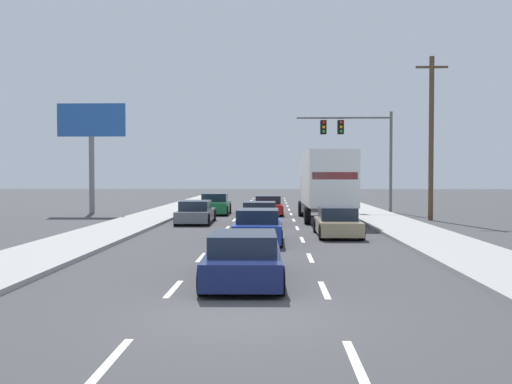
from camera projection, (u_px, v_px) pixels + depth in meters
The scene contains 15 objects.
ground_plane at pixel (265, 217), 35.51m from camera, with size 140.00×140.00×0.00m, color #3D3D3F.
sidewalk_right at pixel (392, 223), 30.31m from camera, with size 3.03×80.00×0.14m, color #9E9E99.
sidewalk_left at pixel (136, 222), 30.73m from camera, with size 3.03×80.00×0.14m, color #9E9E99.
lane_markings at pixel (264, 220), 32.98m from camera, with size 3.54×62.00×0.01m.
car_green at pixel (215, 205), 37.82m from camera, with size 1.93×4.14×1.37m.
car_gray at pixel (196, 213), 30.92m from camera, with size 1.87×4.59×1.21m.
car_red at pixel (268, 206), 37.44m from camera, with size 1.90×4.48×1.24m.
car_orange at pixel (259, 215), 29.47m from camera, with size 1.98×4.13×1.21m.
car_blue at pixel (258, 227), 21.88m from camera, with size 1.85×4.09×1.30m.
car_navy at pixel (244, 258), 14.04m from camera, with size 1.95×4.73×1.20m.
box_truck at pixel (326, 182), 32.19m from camera, with size 2.74×8.94×3.85m.
car_tan at pixel (337, 223), 24.30m from camera, with size 1.82×4.13×1.23m.
traffic_signal_mast at pixel (352, 137), 39.56m from camera, with size 6.56×0.69×6.92m.
utility_pole_mid at pixel (431, 136), 32.66m from camera, with size 1.80×0.28×9.27m.
roadside_billboard at pixel (91, 134), 38.47m from camera, with size 4.56×0.36×7.35m.
Camera 1 is at (0.57, -10.45, 2.58)m, focal length 40.50 mm.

